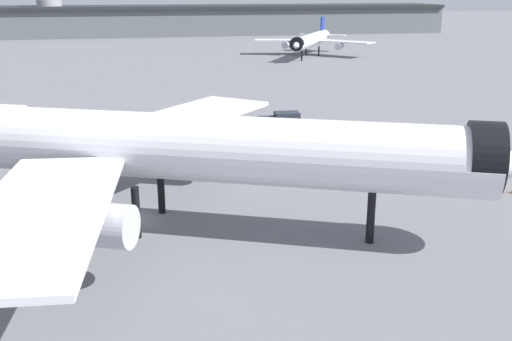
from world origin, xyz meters
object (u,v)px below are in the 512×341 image
at_px(baggage_tug_wing, 485,173).
at_px(airliner_near_gate, 171,148).
at_px(airliner_far_taxiway, 312,40).
at_px(baggage_cart_trailing, 38,140).
at_px(service_truck_front, 280,123).

bearing_deg(baggage_tug_wing, airliner_near_gate, -50.45).
xyz_separation_m(airliner_far_taxiway, baggage_cart_trailing, (-51.08, -98.94, -3.64)).
relative_size(airliner_far_taxiway, baggage_tug_wing, 10.53).
bearing_deg(airliner_near_gate, baggage_tug_wing, 32.85).
xyz_separation_m(airliner_near_gate, service_truck_front, (12.71, 31.92, -5.23)).
xyz_separation_m(airliner_far_taxiway, service_truck_front, (-20.12, -94.13, -3.02)).
bearing_deg(baggage_tug_wing, service_truck_front, -117.82).
distance_m(airliner_near_gate, airliner_far_taxiway, 130.27).
height_order(airliner_far_taxiway, service_truck_front, airliner_far_taxiway).
bearing_deg(service_truck_front, baggage_tug_wing, 124.85).
distance_m(baggage_tug_wing, baggage_cart_trailing, 52.53).
bearing_deg(airliner_far_taxiway, baggage_cart_trailing, -4.68).
bearing_deg(service_truck_front, airliner_near_gate, 63.77).
relative_size(airliner_near_gate, baggage_cart_trailing, 22.77).
height_order(service_truck_front, baggage_cart_trailing, service_truck_front).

